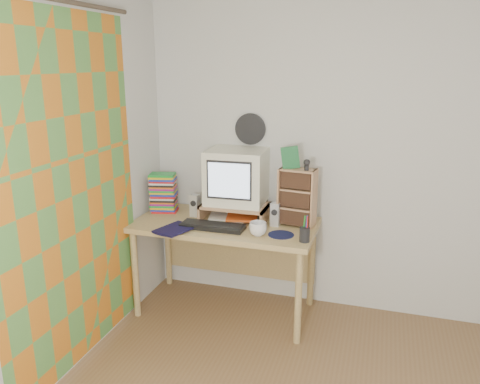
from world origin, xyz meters
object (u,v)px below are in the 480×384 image
Objects in this scene: desk at (228,236)px; keyboard at (213,226)px; mug at (258,229)px; diary at (165,225)px; dvd_stack at (164,195)px; cd_rack at (297,198)px; crt_monitor at (236,177)px.

keyboard reaches higher than desk.
mug reaches higher than diary.
diary is (0.19, -0.37, -0.12)m from dvd_stack.
cd_rack is (1.11, -0.02, 0.08)m from dvd_stack.
keyboard is (-0.04, -0.22, 0.15)m from desk.
keyboard is 0.61m from dvd_stack.
diary is (-0.39, -0.31, 0.16)m from desk.
crt_monitor is 3.54× the size of mug.
mug is (0.36, -0.04, 0.03)m from keyboard.
desk is at bearing 57.93° from diary.
dvd_stack is 1.14× the size of diary.
crt_monitor is 0.64m from dvd_stack.
diary is (-0.70, -0.06, -0.02)m from mug.
keyboard is at bearing 34.84° from diary.
dvd_stack reaches higher than keyboard.
cd_rack is 0.40m from mug.
diary is (-0.34, -0.10, 0.01)m from keyboard.
desk is 3.18× the size of cd_rack.
keyboard is at bearing 173.44° from mug.
keyboard is at bearing -40.49° from dvd_stack.
crt_monitor is 0.45m from keyboard.
mug reaches higher than desk.
keyboard is (-0.09, -0.30, -0.32)m from crt_monitor.
crt_monitor reaches higher than diary.
diary reaches higher than keyboard.
mug is at bearing -39.09° from desk.
cd_rack reaches higher than keyboard.
dvd_stack reaches higher than diary.
dvd_stack is at bearing 135.35° from diary.
dvd_stack is (-0.57, 0.05, 0.28)m from desk.
cd_rack reaches higher than desk.
cd_rack is at bearing 52.20° from mug.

